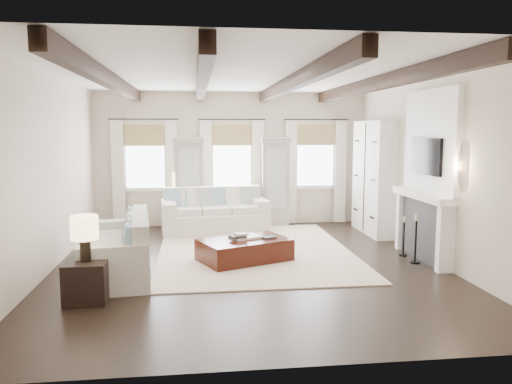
{
  "coord_description": "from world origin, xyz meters",
  "views": [
    {
      "loc": [
        -0.87,
        -8.28,
        2.31
      ],
      "look_at": [
        0.24,
        0.89,
        1.15
      ],
      "focal_mm": 35.0,
      "sensor_mm": 36.0,
      "label": 1
    }
  ],
  "objects": [
    {
      "name": "ground",
      "position": [
        0.0,
        0.0,
        0.0
      ],
      "size": [
        7.5,
        7.5,
        0.0
      ],
      "primitive_type": "plane",
      "color": "black",
      "rests_on": "ground"
    },
    {
      "name": "book_loose",
      "position": [
        0.4,
        0.3,
        0.41
      ],
      "size": [
        0.29,
        0.26,
        0.03
      ],
      "primitive_type": "cube",
      "rotation": [
        0.0,
        0.0,
        0.4
      ],
      "color": "#262628",
      "rests_on": "ottoman"
    },
    {
      "name": "lamp_front",
      "position": [
        -2.35,
        -1.54,
        0.98
      ],
      "size": [
        0.36,
        0.36,
        0.62
      ],
      "color": "black",
      "rests_on": "side_table_front"
    },
    {
      "name": "ottoman",
      "position": [
        -0.04,
        0.27,
        0.2
      ],
      "size": [
        1.75,
        1.45,
        0.4
      ],
      "primitive_type": "cube",
      "rotation": [
        0.0,
        0.0,
        0.4
      ],
      "color": "black",
      "rests_on": "ground"
    },
    {
      "name": "book_upper",
      "position": [
        -0.1,
        0.26,
        0.49
      ],
      "size": [
        0.27,
        0.24,
        0.03
      ],
      "primitive_type": "cube",
      "rotation": [
        0.0,
        0.0,
        0.4
      ],
      "color": "beige",
      "rests_on": "book_lower"
    },
    {
      "name": "area_rug",
      "position": [
        0.22,
        0.99,
        0.01
      ],
      "size": [
        3.58,
        4.77,
        0.02
      ],
      "primitive_type": "cube",
      "color": "beige",
      "rests_on": "ground"
    },
    {
      "name": "candlestick_near",
      "position": [
        2.9,
        -0.21,
        0.36
      ],
      "size": [
        0.17,
        0.17,
        0.86
      ],
      "color": "black",
      "rests_on": "ground"
    },
    {
      "name": "side_table_front",
      "position": [
        -2.35,
        -1.54,
        0.28
      ],
      "size": [
        0.55,
        0.55,
        0.55
      ],
      "primitive_type": "cube",
      "color": "black",
      "rests_on": "ground"
    },
    {
      "name": "sofa_left",
      "position": [
        -2.08,
        -0.32,
        0.39
      ],
      "size": [
        1.26,
        2.35,
        0.97
      ],
      "color": "beige",
      "rests_on": "ground"
    },
    {
      "name": "room_shell",
      "position": [
        0.75,
        0.9,
        1.89
      ],
      "size": [
        6.54,
        7.54,
        3.22
      ],
      "color": "beige",
      "rests_on": "ground"
    },
    {
      "name": "candlestick_far",
      "position": [
        2.9,
        0.28,
        0.3
      ],
      "size": [
        0.15,
        0.15,
        0.73
      ],
      "color": "black",
      "rests_on": "ground"
    },
    {
      "name": "side_table_back",
      "position": [
        -1.23,
        3.61,
        0.32
      ],
      "size": [
        0.43,
        0.43,
        0.64
      ],
      "primitive_type": "cube",
      "color": "black",
      "rests_on": "ground"
    },
    {
      "name": "tray",
      "position": [
        -0.01,
        0.37,
        0.42
      ],
      "size": [
        0.61,
        0.55,
        0.04
      ],
      "primitive_type": "cube",
      "rotation": [
        0.0,
        0.0,
        0.4
      ],
      "color": "white",
      "rests_on": "ottoman"
    },
    {
      "name": "book_lower",
      "position": [
        -0.16,
        0.21,
        0.46
      ],
      "size": [
        0.32,
        0.29,
        0.04
      ],
      "primitive_type": "cube",
      "rotation": [
        0.0,
        0.0,
        0.4
      ],
      "color": "#262628",
      "rests_on": "tray"
    },
    {
      "name": "sofa_back",
      "position": [
        -0.46,
        2.87,
        0.41
      ],
      "size": [
        2.44,
        1.29,
        1.0
      ],
      "color": "beige",
      "rests_on": "ground"
    },
    {
      "name": "lamp_back",
      "position": [
        -1.23,
        3.61,
        1.09
      ],
      "size": [
        0.38,
        0.38,
        0.66
      ],
      "color": "black",
      "rests_on": "side_table_back"
    }
  ]
}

